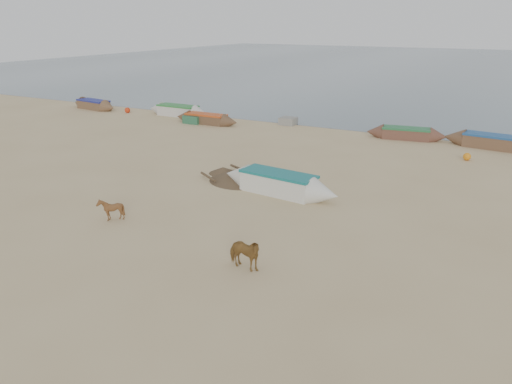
# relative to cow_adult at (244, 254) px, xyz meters

# --- Properties ---
(ground) EXTENTS (140.00, 140.00, 0.00)m
(ground) POSITION_rel_cow_adult_xyz_m (-1.96, 0.45, -0.57)
(ground) COLOR tan
(ground) RESTS_ON ground
(sea) EXTENTS (160.00, 160.00, 0.00)m
(sea) POSITION_rel_cow_adult_xyz_m (-1.96, 82.45, -0.56)
(sea) COLOR slate
(sea) RESTS_ON ground
(cow_adult) EXTENTS (1.40, 0.77, 1.13)m
(cow_adult) POSITION_rel_cow_adult_xyz_m (0.00, 0.00, 0.00)
(cow_adult) COLOR brown
(cow_adult) RESTS_ON ground
(calf_front) EXTENTS (0.87, 0.77, 0.94)m
(calf_front) POSITION_rel_cow_adult_xyz_m (-6.85, 1.11, -0.10)
(calf_front) COLOR brown
(calf_front) RESTS_ON ground
(near_canoe) EXTENTS (6.26, 1.98, 1.01)m
(near_canoe) POSITION_rel_cow_adult_xyz_m (-2.33, 7.33, -0.06)
(near_canoe) COLOR silver
(near_canoe) RESTS_ON ground
(debris_pile) EXTENTS (4.37, 4.37, 0.57)m
(debris_pile) POSITION_rel_cow_adult_xyz_m (-4.84, 8.35, -0.28)
(debris_pile) COLOR brown
(debris_pile) RESTS_ON ground
(waterline_canoes) EXTENTS (56.93, 3.96, 0.92)m
(waterline_canoes) POSITION_rel_cow_adult_xyz_m (-2.32, 21.05, -0.14)
(waterline_canoes) COLOR brown
(waterline_canoes) RESTS_ON ground
(beach_clutter) EXTENTS (46.13, 5.30, 0.64)m
(beach_clutter) POSITION_rel_cow_adult_xyz_m (2.92, 20.21, -0.27)
(beach_clutter) COLOR #2B6041
(beach_clutter) RESTS_ON ground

